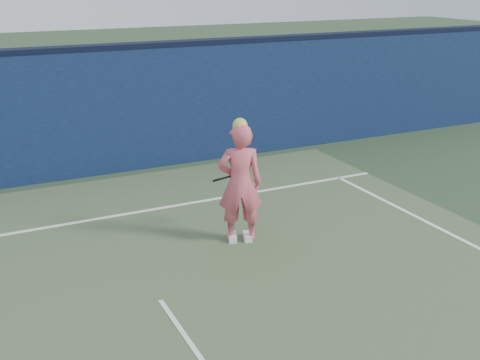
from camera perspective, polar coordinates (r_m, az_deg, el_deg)
ground at (r=7.01m, az=-4.84°, el=-15.11°), size 80.00×80.00×0.00m
backstop_wall at (r=12.41m, az=-16.03°, el=5.85°), size 24.00×0.40×2.50m
wall_cap at (r=12.19m, az=-16.59°, el=11.80°), size 24.00×0.42×0.10m
player at (r=9.03m, az=0.00°, el=-0.31°), size 0.79×0.65×1.94m
racket at (r=9.44m, az=-0.26°, el=0.48°), size 0.54×0.27×0.31m
court_lines at (r=6.75m, az=-3.78°, el=-16.46°), size 11.00×12.04×0.01m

